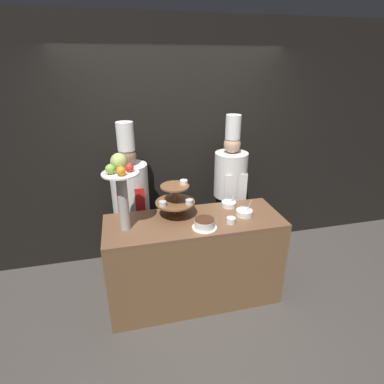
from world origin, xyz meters
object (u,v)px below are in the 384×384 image
at_px(serving_bowl_near, 244,213).
at_px(chef_center_left, 230,187).
at_px(cup_white, 231,220).
at_px(fruit_pedestal, 121,182).
at_px(cake_round, 204,224).
at_px(tiered_stand, 175,199).
at_px(serving_bowl_far, 229,204).
at_px(chef_left, 131,200).

bearing_deg(serving_bowl_near, chef_center_left, 83.09).
xyz_separation_m(cup_white, serving_bowl_near, (0.18, 0.12, -0.00)).
height_order(fruit_pedestal, cake_round, fruit_pedestal).
xyz_separation_m(cake_round, serving_bowl_near, (0.45, 0.15, -0.02)).
xyz_separation_m(fruit_pedestal, cake_round, (0.70, -0.18, -0.41)).
distance_m(tiered_stand, chef_center_left, 0.89).
height_order(serving_bowl_near, serving_bowl_far, serving_bowl_near).
height_order(tiered_stand, serving_bowl_far, tiered_stand).
bearing_deg(cake_round, cup_white, 6.32).
bearing_deg(cup_white, fruit_pedestal, 171.23).
bearing_deg(cake_round, serving_bowl_far, 45.11).
distance_m(cake_round, serving_bowl_far, 0.52).
relative_size(tiered_stand, cake_round, 1.66).
distance_m(serving_bowl_near, serving_bowl_far, 0.24).
bearing_deg(serving_bowl_near, chef_left, 150.11).
relative_size(serving_bowl_near, chef_center_left, 0.09).
distance_m(cup_white, chef_center_left, 0.78).
relative_size(fruit_pedestal, cup_white, 8.17).
bearing_deg(serving_bowl_far, fruit_pedestal, -169.87).
relative_size(serving_bowl_far, chef_left, 0.09).
relative_size(serving_bowl_far, chef_center_left, 0.08).
distance_m(fruit_pedestal, chef_center_left, 1.42).
height_order(fruit_pedestal, serving_bowl_far, fruit_pedestal).
xyz_separation_m(cake_round, cup_white, (0.27, 0.03, -0.02)).
bearing_deg(fruit_pedestal, cake_round, -14.31).
distance_m(serving_bowl_far, chef_left, 1.07).
height_order(cup_white, chef_left, chef_left).
bearing_deg(serving_bowl_far, cake_round, -134.89).
height_order(tiered_stand, chef_left, chef_left).
bearing_deg(cup_white, chef_center_left, 70.71).
distance_m(tiered_stand, serving_bowl_far, 0.61).
relative_size(fruit_pedestal, chef_center_left, 0.38).
bearing_deg(serving_bowl_near, cake_round, -161.79).
xyz_separation_m(serving_bowl_far, chef_left, (-0.99, 0.40, -0.02)).
bearing_deg(serving_bowl_far, tiered_stand, -172.04).
xyz_separation_m(cup_white, chef_left, (-0.89, 0.74, -0.02)).
bearing_deg(cup_white, serving_bowl_far, 73.34).
bearing_deg(serving_bowl_far, chef_left, 158.32).
xyz_separation_m(serving_bowl_near, chef_left, (-1.07, 0.62, -0.02)).
relative_size(cake_round, chef_center_left, 0.13).
height_order(fruit_pedestal, chef_center_left, chef_center_left).
relative_size(fruit_pedestal, chef_left, 0.38).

